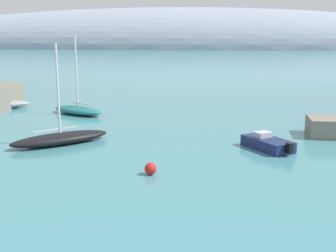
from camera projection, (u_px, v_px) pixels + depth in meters
name	position (u px, v px, depth m)	size (l,w,h in m)	color
distant_ridge	(175.00, 47.00, 215.68)	(296.61, 61.56, 37.26)	#8E99AD
sailboat_teal_mid_mooring	(78.00, 109.00, 48.16)	(6.76, 5.22, 8.40)	#1E6B70
sailboat_black_outer_mooring	(60.00, 138.00, 35.80)	(7.70, 6.70, 7.95)	black
motorboat_navy_foreground	(268.00, 143.00, 34.29)	(3.92, 4.52, 1.23)	navy
mooring_buoy_red	(150.00, 169.00, 28.35)	(0.77, 0.77, 0.77)	red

